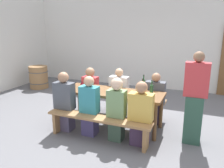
{
  "coord_description": "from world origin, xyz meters",
  "views": [
    {
      "loc": [
        1.65,
        -3.99,
        2.01
      ],
      "look_at": [
        0.0,
        0.0,
        0.9
      ],
      "focal_mm": 35.91,
      "sensor_mm": 36.0,
      "label": 1
    }
  ],
  "objects": [
    {
      "name": "seated_guest_far_2",
      "position": [
        0.77,
        0.51,
        0.51
      ],
      "size": [
        0.4,
        0.24,
        1.09
      ],
      "rotation": [
        0.0,
        0.0,
        -1.57
      ],
      "color": "#49385E",
      "rests_on": "ground"
    },
    {
      "name": "bench_near",
      "position": [
        0.0,
        -0.66,
        0.35
      ],
      "size": [
        1.96,
        0.3,
        0.45
      ],
      "color": "#9E7247",
      "rests_on": "ground"
    },
    {
      "name": "wine_glass_1",
      "position": [
        -0.67,
        -0.03,
        0.86
      ],
      "size": [
        0.08,
        0.08,
        0.15
      ],
      "color": "silver",
      "rests_on": "tasting_table"
    },
    {
      "name": "seated_guest_near_3",
      "position": [
        0.74,
        -0.51,
        0.54
      ],
      "size": [
        0.41,
        0.24,
        1.14
      ],
      "rotation": [
        0.0,
        0.0,
        1.57
      ],
      "color": "#44304D",
      "rests_on": "ground"
    },
    {
      "name": "wine_bottle_2",
      "position": [
        0.82,
        -0.09,
        0.87
      ],
      "size": [
        0.07,
        0.07,
        0.33
      ],
      "color": "#234C2D",
      "rests_on": "tasting_table"
    },
    {
      "name": "bench_far",
      "position": [
        0.0,
        0.66,
        0.35
      ],
      "size": [
        1.96,
        0.3,
        0.45
      ],
      "color": "#9E7247",
      "rests_on": "ground"
    },
    {
      "name": "wine_glass_0",
      "position": [
        -0.56,
        -0.12,
        0.86
      ],
      "size": [
        0.07,
        0.07,
        0.15
      ],
      "color": "silver",
      "rests_on": "tasting_table"
    },
    {
      "name": "seated_guest_near_0",
      "position": [
        -0.8,
        -0.51,
        0.56
      ],
      "size": [
        0.4,
        0.24,
        1.18
      ],
      "rotation": [
        0.0,
        0.0,
        1.57
      ],
      "color": "#544C69",
      "rests_on": "ground"
    },
    {
      "name": "seated_guest_far_0",
      "position": [
        -0.76,
        0.51,
        0.53
      ],
      "size": [
        0.36,
        0.24,
        1.1
      ],
      "rotation": [
        0.0,
        0.0,
        -1.57
      ],
      "color": "#37315E",
      "rests_on": "ground"
    },
    {
      "name": "back_wall",
      "position": [
        0.0,
        3.44,
        1.6
      ],
      "size": [
        14.0,
        0.2,
        3.2
      ],
      "primitive_type": "cube",
      "color": "silver",
      "rests_on": "ground"
    },
    {
      "name": "seated_guest_near_1",
      "position": [
        -0.25,
        -0.51,
        0.54
      ],
      "size": [
        0.35,
        0.24,
        1.14
      ],
      "rotation": [
        0.0,
        0.0,
        1.57
      ],
      "color": "#473E6E",
      "rests_on": "ground"
    },
    {
      "name": "wine_barrel",
      "position": [
        -3.43,
        1.85,
        0.37
      ],
      "size": [
        0.64,
        0.64,
        0.74
      ],
      "color": "#9E7247",
      "rests_on": "ground"
    },
    {
      "name": "ground_plane",
      "position": [
        0.0,
        0.0,
        0.0
      ],
      "size": [
        24.0,
        24.0,
        0.0
      ],
      "primitive_type": "plane",
      "color": "slate"
    },
    {
      "name": "seated_guest_near_2",
      "position": [
        0.3,
        -0.51,
        0.57
      ],
      "size": [
        0.33,
        0.24,
        1.16
      ],
      "rotation": [
        0.0,
        0.0,
        1.57
      ],
      "color": "#3A5242",
      "rests_on": "ground"
    },
    {
      "name": "standing_host",
      "position": [
        1.57,
        -0.09,
        0.78
      ],
      "size": [
        0.39,
        0.24,
        1.62
      ],
      "rotation": [
        0.0,
        0.0,
        3.14
      ],
      "color": "#2D5142",
      "rests_on": "ground"
    },
    {
      "name": "wine_bottle_1",
      "position": [
        0.58,
        0.25,
        0.88
      ],
      "size": [
        0.07,
        0.07,
        0.34
      ],
      "color": "#194723",
      "rests_on": "tasting_table"
    },
    {
      "name": "seated_guest_far_1",
      "position": [
        -0.04,
        0.51,
        0.53
      ],
      "size": [
        0.41,
        0.24,
        1.13
      ],
      "rotation": [
        0.0,
        0.0,
        -1.57
      ],
      "color": "#4A544F",
      "rests_on": "ground"
    },
    {
      "name": "tasting_table",
      "position": [
        0.0,
        0.0,
        0.67
      ],
      "size": [
        2.06,
        0.71,
        0.75
      ],
      "color": "brown",
      "rests_on": "ground"
    },
    {
      "name": "wine_bottle_0",
      "position": [
        0.65,
        -0.09,
        0.87
      ],
      "size": [
        0.07,
        0.07,
        0.34
      ],
      "color": "#332814",
      "rests_on": "tasting_table"
    }
  ]
}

